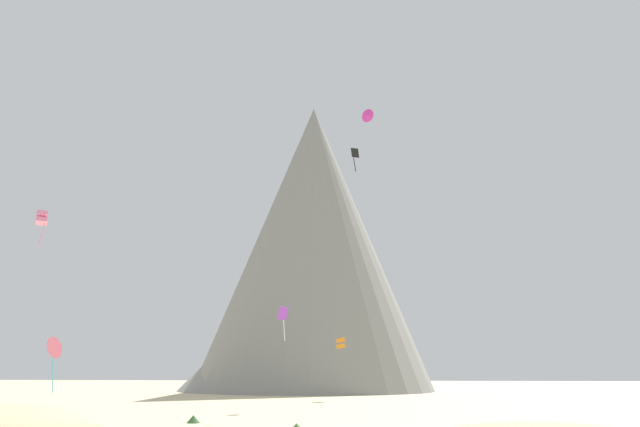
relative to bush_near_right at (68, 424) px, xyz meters
name	(u,v)px	position (x,y,z in m)	size (l,w,h in m)	color
bush_near_right	(68,424)	(0.00, 0.00, 0.00)	(2.44, 2.44, 0.98)	#477238
bush_mid_center	(193,419)	(6.45, 8.15, -0.18)	(1.09, 1.09, 0.62)	#386633
rock_massif	(310,269)	(6.75, 83.74, 22.50)	(59.17, 55.86, 56.08)	gray
kite_orange_low	(341,343)	(15.32, 48.01, 7.05)	(1.35, 1.26, 1.61)	orange
kite_rainbow_low	(55,347)	(-12.94, 22.96, 5.87)	(2.51, 1.78, 5.80)	#E5668C
kite_violet_low	(283,316)	(10.82, 25.46, 9.16)	(1.27, 0.65, 3.61)	purple
kite_magenta_high	(367,115)	(19.95, 30.82, 33.44)	(1.52, 0.99, 1.66)	#D1339E
kite_black_high	(355,155)	(18.84, 22.00, 25.73)	(0.87, 0.61, 2.64)	black
kite_pink_mid	(42,218)	(-12.64, 17.22, 18.53)	(1.47, 1.51, 3.98)	pink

